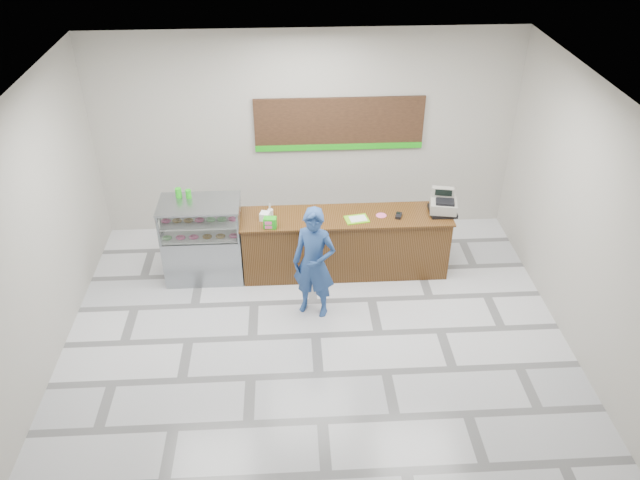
{
  "coord_description": "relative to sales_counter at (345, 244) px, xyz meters",
  "views": [
    {
      "loc": [
        -0.32,
        -6.63,
        5.96
      ],
      "look_at": [
        0.11,
        0.9,
        1.02
      ],
      "focal_mm": 35.0,
      "sensor_mm": 36.0,
      "label": 1
    }
  ],
  "objects": [
    {
      "name": "green_cup_right",
      "position": [
        -2.38,
        0.17,
        0.88
      ],
      "size": [
        0.08,
        0.08,
        0.13
      ],
      "primitive_type": "cylinder",
      "color": "#1DB416",
      "rests_on": "display_case"
    },
    {
      "name": "card_terminal",
      "position": [
        0.8,
        -0.08,
        0.53
      ],
      "size": [
        0.13,
        0.19,
        0.04
      ],
      "primitive_type": "cube",
      "rotation": [
        0.0,
        0.0,
        -0.33
      ],
      "color": "black",
      "rests_on": "sales_counter"
    },
    {
      "name": "floor",
      "position": [
        -0.55,
        -1.55,
        -0.52
      ],
      "size": [
        7.0,
        7.0,
        0.0
      ],
      "primitive_type": "plane",
      "color": "silver",
      "rests_on": "ground"
    },
    {
      "name": "customer",
      "position": [
        -0.54,
        -0.99,
        0.35
      ],
      "size": [
        0.74,
        0.62,
        1.73
      ],
      "primitive_type": "imported",
      "rotation": [
        0.0,
        0.0,
        -0.38
      ],
      "color": "navy",
      "rests_on": "floor"
    },
    {
      "name": "sales_counter",
      "position": [
        0.0,
        0.0,
        0.0
      ],
      "size": [
        3.26,
        0.76,
        1.03
      ],
      "color": "brown",
      "rests_on": "floor"
    },
    {
      "name": "serving_tray",
      "position": [
        0.15,
        -0.13,
        0.52
      ],
      "size": [
        0.39,
        0.31,
        0.02
      ],
      "rotation": [
        0.0,
        0.0,
        0.17
      ],
      "color": "#78DC18",
      "rests_on": "sales_counter"
    },
    {
      "name": "green_cup_left",
      "position": [
        -2.53,
        0.2,
        0.89
      ],
      "size": [
        0.09,
        0.09,
        0.15
      ],
      "primitive_type": "cylinder",
      "color": "#1DB416",
      "rests_on": "display_case"
    },
    {
      "name": "display_case",
      "position": [
        -2.22,
        -0.0,
        0.16
      ],
      "size": [
        1.22,
        0.72,
        1.33
      ],
      "color": "gray",
      "rests_on": "floor"
    },
    {
      "name": "promo_box",
      "position": [
        -1.16,
        -0.27,
        0.6
      ],
      "size": [
        0.2,
        0.15,
        0.17
      ],
      "primitive_type": "cube",
      "rotation": [
        0.0,
        0.0,
        -0.13
      ],
      "color": "#1DB416",
      "rests_on": "sales_counter"
    },
    {
      "name": "back_wall",
      "position": [
        -0.55,
        1.45,
        1.23
      ],
      "size": [
        7.0,
        0.0,
        7.0
      ],
      "primitive_type": "plane",
      "rotation": [
        1.57,
        0.0,
        0.0
      ],
      "color": "#B5B1A6",
      "rests_on": "floor"
    },
    {
      "name": "straw_cup",
      "position": [
        -1.16,
        0.04,
        0.58
      ],
      "size": [
        0.08,
        0.08,
        0.12
      ],
      "primitive_type": "cylinder",
      "color": "silver",
      "rests_on": "sales_counter"
    },
    {
      "name": "napkin_box",
      "position": [
        -1.24,
        -0.04,
        0.57
      ],
      "size": [
        0.17,
        0.17,
        0.12
      ],
      "primitive_type": "cube",
      "rotation": [
        0.0,
        0.0,
        -0.26
      ],
      "color": "white",
      "rests_on": "sales_counter"
    },
    {
      "name": "cash_register",
      "position": [
        1.5,
        0.02,
        0.65
      ],
      "size": [
        0.47,
        0.49,
        0.38
      ],
      "rotation": [
        0.0,
        0.0,
        -0.19
      ],
      "color": "black",
      "rests_on": "sales_counter"
    },
    {
      "name": "donut_decal",
      "position": [
        0.54,
        -0.02,
        0.52
      ],
      "size": [
        0.16,
        0.16,
        0.0
      ],
      "primitive_type": "cylinder",
      "color": "#EF5797",
      "rests_on": "sales_counter"
    },
    {
      "name": "menu_board",
      "position": [
        -0.0,
        1.41,
        1.42
      ],
      "size": [
        2.8,
        0.06,
        0.9
      ],
      "color": "black",
      "rests_on": "back_wall"
    },
    {
      "name": "ceiling",
      "position": [
        -0.55,
        -1.55,
        2.98
      ],
      "size": [
        7.0,
        7.0,
        0.0
      ],
      "primitive_type": "plane",
      "rotation": [
        3.14,
        0.0,
        0.0
      ],
      "color": "silver",
      "rests_on": "back_wall"
    }
  ]
}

